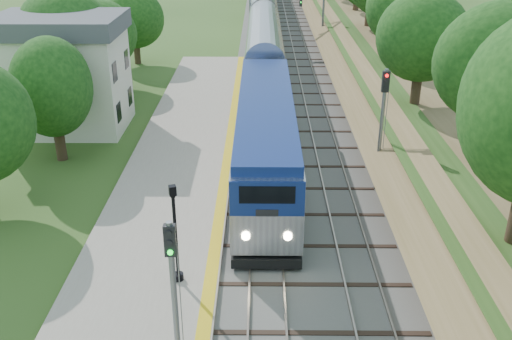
{
  "coord_description": "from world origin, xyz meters",
  "views": [
    {
      "loc": [
        -0.26,
        -8.73,
        14.56
      ],
      "look_at": [
        -0.5,
        16.69,
        2.8
      ],
      "focal_mm": 40.0,
      "sensor_mm": 36.0,
      "label": 1
    }
  ],
  "objects_px": {
    "signal_platform": "(174,288)",
    "train": "(264,15)",
    "station_building": "(64,72)",
    "lamppost_far": "(176,239)",
    "signal_farside": "(382,118)",
    "signal_gantry": "(287,6)"
  },
  "relations": [
    {
      "from": "signal_farside",
      "to": "signal_gantry",
      "type": "bearing_deg",
      "value": 96.09
    },
    {
      "from": "station_building",
      "to": "lamppost_far",
      "type": "height_order",
      "value": "station_building"
    },
    {
      "from": "signal_gantry",
      "to": "lamppost_far",
      "type": "bearing_deg",
      "value": -97.97
    },
    {
      "from": "signal_gantry",
      "to": "train",
      "type": "bearing_deg",
      "value": 106.27
    },
    {
      "from": "train",
      "to": "lamppost_far",
      "type": "bearing_deg",
      "value": -94.02
    },
    {
      "from": "train",
      "to": "lamppost_far",
      "type": "xyz_separation_m",
      "value": [
        -3.69,
        -52.49,
        -0.04
      ]
    },
    {
      "from": "station_building",
      "to": "lamppost_far",
      "type": "bearing_deg",
      "value": -61.56
    },
    {
      "from": "signal_platform",
      "to": "train",
      "type": "bearing_deg",
      "value": 87.14
    },
    {
      "from": "station_building",
      "to": "signal_platform",
      "type": "bearing_deg",
      "value": -65.68
    },
    {
      "from": "signal_platform",
      "to": "signal_farside",
      "type": "xyz_separation_m",
      "value": [
        9.1,
        14.62,
        0.27
      ]
    },
    {
      "from": "signal_platform",
      "to": "signal_gantry",
      "type": "bearing_deg",
      "value": 83.81
    },
    {
      "from": "station_building",
      "to": "signal_gantry",
      "type": "xyz_separation_m",
      "value": [
        16.47,
        24.99,
        0.73
      ]
    },
    {
      "from": "signal_gantry",
      "to": "lamppost_far",
      "type": "xyz_separation_m",
      "value": [
        -6.16,
        -44.02,
        -2.48
      ]
    },
    {
      "from": "signal_gantry",
      "to": "train",
      "type": "distance_m",
      "value": 9.15
    },
    {
      "from": "signal_gantry",
      "to": "signal_platform",
      "type": "xyz_separation_m",
      "value": [
        -5.37,
        -49.54,
        -0.77
      ]
    },
    {
      "from": "station_building",
      "to": "signal_farside",
      "type": "xyz_separation_m",
      "value": [
        20.2,
        -9.94,
        0.23
      ]
    },
    {
      "from": "lamppost_far",
      "to": "signal_gantry",
      "type": "bearing_deg",
      "value": 82.03
    },
    {
      "from": "lamppost_far",
      "to": "signal_platform",
      "type": "bearing_deg",
      "value": -81.85
    },
    {
      "from": "lamppost_far",
      "to": "signal_farside",
      "type": "distance_m",
      "value": 13.58
    },
    {
      "from": "signal_gantry",
      "to": "signal_platform",
      "type": "distance_m",
      "value": 49.84
    },
    {
      "from": "station_building",
      "to": "signal_farside",
      "type": "relative_size",
      "value": 1.25
    },
    {
      "from": "signal_platform",
      "to": "signal_farside",
      "type": "relative_size",
      "value": 0.87
    }
  ]
}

